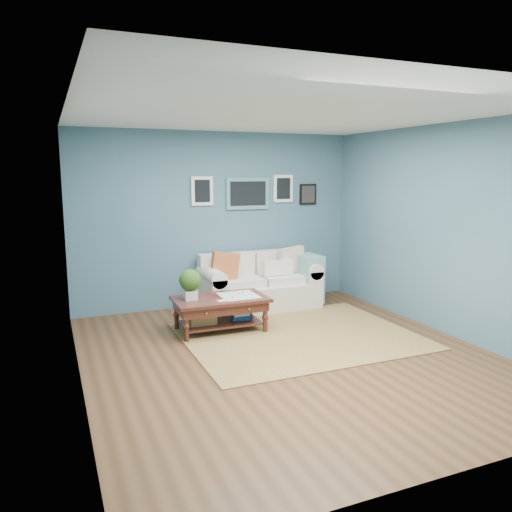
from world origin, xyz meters
TOP-DOWN VIEW (x-y plane):
  - room_shell at (0.01, 0.06)m, footprint 5.00×5.02m
  - area_rug at (0.43, 0.56)m, footprint 2.88×2.30m
  - loveseat at (0.57, 2.02)m, footprint 1.84×0.83m
  - coffee_table at (-0.50, 1.17)m, footprint 1.23×0.74m

SIDE VIEW (x-z plane):
  - area_rug at x=0.43m, z-range 0.00..0.01m
  - coffee_table at x=-0.50m, z-range -0.05..0.80m
  - loveseat at x=0.57m, z-range -0.09..0.86m
  - room_shell at x=0.01m, z-range 0.01..2.71m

